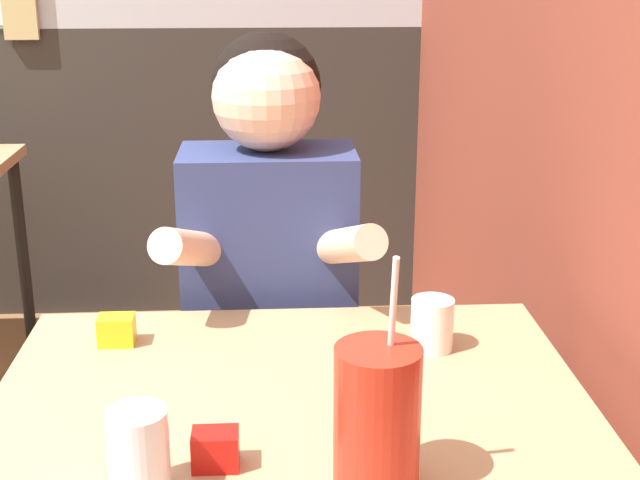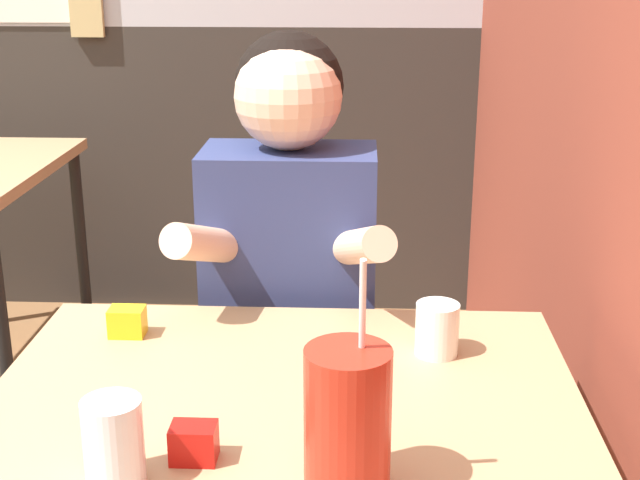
# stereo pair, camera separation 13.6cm
# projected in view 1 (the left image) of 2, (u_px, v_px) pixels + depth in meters

# --- Properties ---
(main_table) EXTENTS (0.89, 0.80, 0.74)m
(main_table) POSITION_uv_depth(u_px,v_px,m) (292.00, 461.00, 1.30)
(main_table) COLOR tan
(main_table) RESTS_ON ground_plane
(person_seated) EXTENTS (0.42, 0.41, 1.23)m
(person_seated) POSITION_uv_depth(u_px,v_px,m) (271.00, 320.00, 1.82)
(person_seated) COLOR navy
(person_seated) RESTS_ON ground_plane
(cocktail_pitcher) EXTENTS (0.11, 0.11, 0.31)m
(cocktail_pitcher) POSITION_uv_depth(u_px,v_px,m) (377.00, 419.00, 1.08)
(cocktail_pitcher) COLOR #B22819
(cocktail_pitcher) RESTS_ON main_table
(glass_near_pitcher) EXTENTS (0.08, 0.08, 0.11)m
(glass_near_pitcher) POSITION_uv_depth(u_px,v_px,m) (139.00, 453.00, 1.08)
(glass_near_pitcher) COLOR silver
(glass_near_pitcher) RESTS_ON main_table
(glass_center) EXTENTS (0.07, 0.07, 0.09)m
(glass_center) POSITION_uv_depth(u_px,v_px,m) (432.00, 324.00, 1.48)
(glass_center) COLOR silver
(glass_center) RESTS_ON main_table
(condiment_ketchup) EXTENTS (0.06, 0.04, 0.05)m
(condiment_ketchup) POSITION_uv_depth(u_px,v_px,m) (215.00, 449.00, 1.14)
(condiment_ketchup) COLOR #B7140F
(condiment_ketchup) RESTS_ON main_table
(condiment_mustard) EXTENTS (0.06, 0.04, 0.05)m
(condiment_mustard) POSITION_uv_depth(u_px,v_px,m) (117.00, 330.00, 1.50)
(condiment_mustard) COLOR yellow
(condiment_mustard) RESTS_ON main_table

